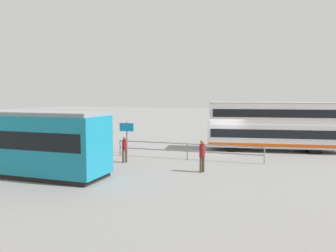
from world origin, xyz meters
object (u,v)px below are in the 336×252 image
info_sign (127,131)px  pedestrian_near_railing (125,148)px  pedestrian_crossing (202,154)px  double_decker_bus (274,126)px

info_sign → pedestrian_near_railing: bearing=117.2°
pedestrian_near_railing → info_sign: 3.70m
pedestrian_near_railing → pedestrian_crossing: (-5.34, 0.74, 0.09)m
pedestrian_crossing → info_sign: size_ratio=0.78×
pedestrian_near_railing → info_sign: bearing=-62.8°
pedestrian_near_railing → info_sign: size_ratio=0.71×
pedestrian_near_railing → pedestrian_crossing: pedestrian_crossing is taller
pedestrian_crossing → info_sign: bearing=-29.6°
pedestrian_crossing → double_decker_bus: bearing=-107.7°
pedestrian_near_railing → double_decker_bus: bearing=-134.4°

